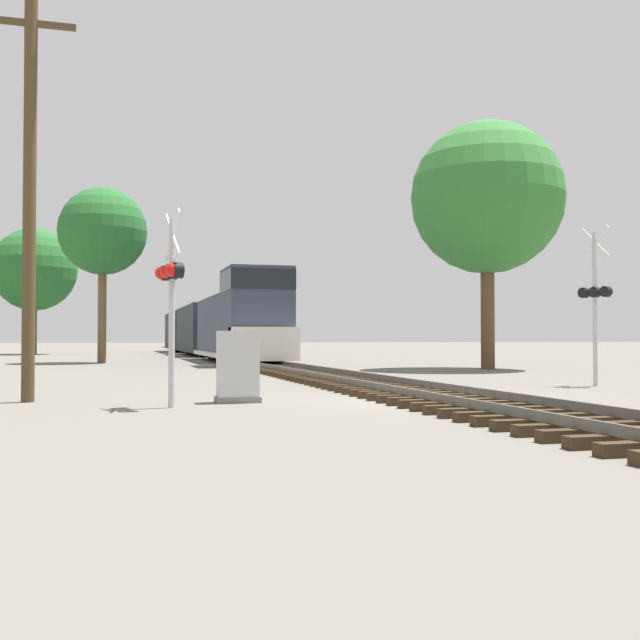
% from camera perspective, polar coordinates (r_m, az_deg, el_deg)
% --- Properties ---
extents(ground_plane, '(400.00, 400.00, 0.00)m').
position_cam_1_polar(ground_plane, '(16.15, 8.41, -6.09)').
color(ground_plane, '#666059').
extents(rail_track_bed, '(2.60, 160.00, 0.31)m').
position_cam_1_polar(rail_track_bed, '(16.14, 8.41, -5.62)').
color(rail_track_bed, '#382819').
rests_on(rail_track_bed, ground).
extents(freight_train, '(3.02, 46.41, 4.62)m').
position_cam_1_polar(freight_train, '(54.89, -8.64, -0.68)').
color(freight_train, '#33384C').
rests_on(freight_train, ground).
extents(crossing_signal_near, '(0.51, 1.01, 3.77)m').
position_cam_1_polar(crossing_signal_near, '(14.59, -11.34, 2.79)').
color(crossing_signal_near, '#B7B7BC').
rests_on(crossing_signal_near, ground).
extents(crossing_signal_far, '(0.58, 1.00, 4.44)m').
position_cam_1_polar(crossing_signal_far, '(22.10, 20.25, 1.76)').
color(crossing_signal_far, '#B7B7BC').
rests_on(crossing_signal_far, ground).
extents(relay_cabinet, '(0.91, 0.55, 1.48)m').
position_cam_1_polar(relay_cabinet, '(15.58, -6.28, -3.59)').
color(relay_cabinet, slate).
rests_on(relay_cabinet, ground).
extents(utility_pole, '(1.80, 0.27, 8.55)m').
position_cam_1_polar(utility_pole, '(16.97, -21.25, 9.21)').
color(utility_pole, '#4C3A23').
rests_on(utility_pole, ground).
extents(tree_far_right, '(6.51, 6.51, 10.59)m').
position_cam_1_polar(tree_far_right, '(33.14, 12.61, 9.04)').
color(tree_far_right, brown).
rests_on(tree_far_right, ground).
extents(tree_mid_background, '(4.68, 4.68, 9.38)m').
position_cam_1_polar(tree_mid_background, '(41.91, -16.23, 6.45)').
color(tree_mid_background, brown).
rests_on(tree_mid_background, ground).
extents(tree_deep_background, '(6.69, 6.69, 10.22)m').
position_cam_1_polar(tree_deep_background, '(64.78, -20.92, 3.61)').
color(tree_deep_background, brown).
rests_on(tree_deep_background, ground).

